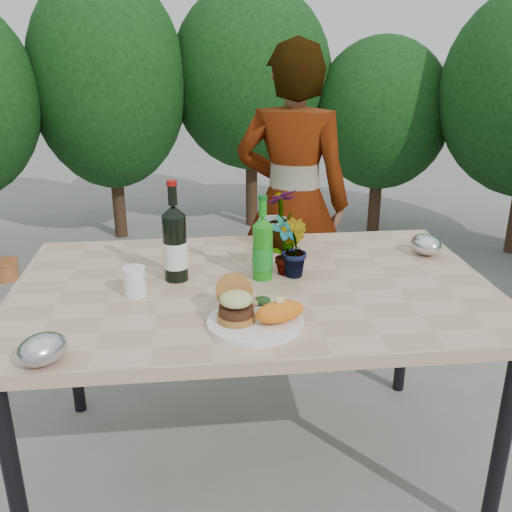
{
  "coord_description": "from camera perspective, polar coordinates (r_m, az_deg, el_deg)",
  "views": [
    {
      "loc": [
        -0.18,
        -1.75,
        1.52
      ],
      "look_at": [
        0.0,
        -0.08,
        0.88
      ],
      "focal_mm": 40.0,
      "sensor_mm": 36.0,
      "label": 1
    }
  ],
  "objects": [
    {
      "name": "seedling_left",
      "position": [
        1.96,
        2.79,
        1.03
      ],
      "size": [
        0.13,
        0.13,
        0.21
      ],
      "primitive_type": "imported",
      "rotation": [
        0.0,
        0.0,
        0.65
      ],
      "color": "#23501B",
      "rests_on": "patio_table"
    },
    {
      "name": "shrub_hedge",
      "position": [
        3.37,
        -4.96,
        13.9
      ],
      "size": [
        6.93,
        5.0,
        2.03
      ],
      "color": "#382316",
      "rests_on": "ground"
    },
    {
      "name": "dinner_plate",
      "position": [
        1.66,
        -0.07,
        -6.59
      ],
      "size": [
        0.28,
        0.28,
        0.01
      ],
      "primitive_type": "cylinder",
      "color": "white",
      "rests_on": "patio_table"
    },
    {
      "name": "foil_packet_left",
      "position": [
        1.55,
        -20.57,
        -8.71
      ],
      "size": [
        0.17,
        0.17,
        0.08
      ],
      "primitive_type": "ellipsoid",
      "rotation": [
        0.0,
        0.0,
        0.83
      ],
      "color": "#B8BAC0",
      "rests_on": "patio_table"
    },
    {
      "name": "sweet_potato",
      "position": [
        1.63,
        2.4,
        -5.58
      ],
      "size": [
        0.17,
        0.12,
        0.06
      ],
      "primitive_type": "ellipsoid",
      "rotation": [
        0.0,
        0.0,
        0.35
      ],
      "color": "orange",
      "rests_on": "dinner_plate"
    },
    {
      "name": "foil_packet_right",
      "position": [
        2.27,
        16.65,
        1.12
      ],
      "size": [
        0.13,
        0.15,
        0.08
      ],
      "primitive_type": "ellipsoid",
      "rotation": [
        0.0,
        0.0,
        1.78
      ],
      "color": "silver",
      "rests_on": "patio_table"
    },
    {
      "name": "seedling_mid",
      "position": [
        1.96,
        3.69,
        0.76
      ],
      "size": [
        0.12,
        0.13,
        0.2
      ],
      "primitive_type": "imported",
      "rotation": [
        0.0,
        0.0,
        1.99
      ],
      "color": "#286021",
      "rests_on": "patio_table"
    },
    {
      "name": "ground",
      "position": [
        2.33,
        -0.23,
        -19.95
      ],
      "size": [
        80.0,
        80.0,
        0.0
      ],
      "primitive_type": "plane",
      "color": "slate",
      "rests_on": "ground"
    },
    {
      "name": "grilled_veg",
      "position": [
        1.73,
        0.17,
        -4.56
      ],
      "size": [
        0.08,
        0.05,
        0.03
      ],
      "color": "olive",
      "rests_on": "dinner_plate"
    },
    {
      "name": "seedling_right",
      "position": [
        2.22,
        2.63,
        3.76
      ],
      "size": [
        0.18,
        0.18,
        0.24
      ],
      "primitive_type": "imported",
      "rotation": [
        0.0,
        0.0,
        3.65
      ],
      "color": "#236121",
      "rests_on": "patio_table"
    },
    {
      "name": "patio_table",
      "position": [
        1.95,
        -0.26,
        -4.33
      ],
      "size": [
        1.6,
        1.0,
        0.75
      ],
      "color": "tan",
      "rests_on": "ground"
    },
    {
      "name": "terracotta_pot",
      "position": [
        4.18,
        -23.71,
        -1.27
      ],
      "size": [
        0.17,
        0.17,
        0.14
      ],
      "color": "#B7602F",
      "rests_on": "ground"
    },
    {
      "name": "wine_bottle",
      "position": [
        1.93,
        -8.1,
        1.17
      ],
      "size": [
        0.08,
        0.08,
        0.35
      ],
      "rotation": [
        0.0,
        0.0,
        -0.17
      ],
      "color": "black",
      "rests_on": "patio_table"
    },
    {
      "name": "sparkling_water",
      "position": [
        1.93,
        0.66,
        0.72
      ],
      "size": [
        0.07,
        0.07,
        0.29
      ],
      "rotation": [
        0.0,
        0.0,
        0.28
      ],
      "color": "#1A8418",
      "rests_on": "patio_table"
    },
    {
      "name": "burger_stack",
      "position": [
        1.64,
        -2.05,
        -4.74
      ],
      "size": [
        0.11,
        0.16,
        0.11
      ],
      "color": "#B7722D",
      "rests_on": "dinner_plate"
    },
    {
      "name": "plastic_cup",
      "position": [
        1.86,
        -12.04,
        -2.49
      ],
      "size": [
        0.07,
        0.07,
        0.09
      ],
      "primitive_type": "cylinder",
      "color": "white",
      "rests_on": "patio_table"
    },
    {
      "name": "blue_bowl",
      "position": [
        2.28,
        1.74,
        2.44
      ],
      "size": [
        0.16,
        0.16,
        0.1
      ],
      "primitive_type": "imported",
      "rotation": [
        0.0,
        0.0,
        -0.25
      ],
      "color": "silver",
      "rests_on": "patio_table"
    },
    {
      "name": "person",
      "position": [
        2.81,
        3.66,
        5.28
      ],
      "size": [
        0.65,
        0.52,
        1.54
      ],
      "primitive_type": "imported",
      "rotation": [
        0.0,
        0.0,
        2.83
      ],
      "color": "#95634A",
      "rests_on": "ground"
    }
  ]
}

